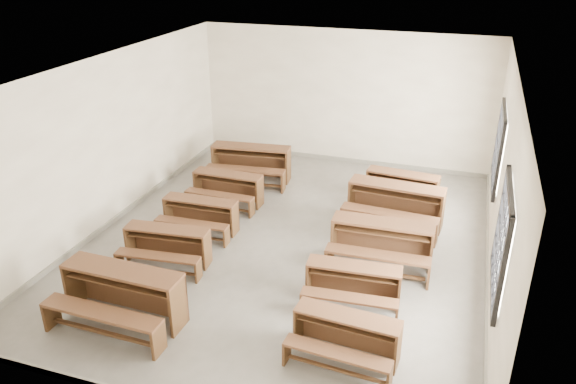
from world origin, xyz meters
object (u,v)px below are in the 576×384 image
(desk_set_4, at_px, (251,161))
(desk_set_6, at_px, (353,282))
(desk_set_0, at_px, (122,291))
(desk_set_8, at_px, (395,202))
(desk_set_9, at_px, (402,186))
(desk_set_5, at_px, (346,334))
(desk_set_3, at_px, (227,186))
(desk_set_7, at_px, (382,240))
(desk_set_1, at_px, (167,243))
(desk_set_2, at_px, (200,213))

(desk_set_4, distance_m, desk_set_6, 5.10)
(desk_set_0, height_order, desk_set_8, same)
(desk_set_4, relative_size, desk_set_9, 1.20)
(desk_set_5, bearing_deg, desk_set_9, 93.71)
(desk_set_3, xyz_separation_m, desk_set_9, (3.44, 1.13, 0.01))
(desk_set_0, relative_size, desk_set_7, 1.06)
(desk_set_1, bearing_deg, desk_set_9, 40.38)
(desk_set_0, relative_size, desk_set_4, 0.98)
(desk_set_8, bearing_deg, desk_set_2, -153.70)
(desk_set_2, relative_size, desk_set_8, 0.76)
(desk_set_5, xyz_separation_m, desk_set_8, (0.05, 3.98, 0.11))
(desk_set_4, height_order, desk_set_8, desk_set_8)
(desk_set_1, distance_m, desk_set_8, 4.35)
(desk_set_3, relative_size, desk_set_4, 0.79)
(desk_set_7, bearing_deg, desk_set_8, 88.13)
(desk_set_4, height_order, desk_set_9, desk_set_4)
(desk_set_6, bearing_deg, desk_set_1, 173.28)
(desk_set_1, bearing_deg, desk_set_6, -8.52)
(desk_set_2, distance_m, desk_set_9, 4.19)
(desk_set_1, bearing_deg, desk_set_2, 83.45)
(desk_set_1, relative_size, desk_set_2, 1.05)
(desk_set_1, distance_m, desk_set_6, 3.25)
(desk_set_3, relative_size, desk_set_7, 0.85)
(desk_set_5, bearing_deg, desk_set_7, 93.16)
(desk_set_1, xyz_separation_m, desk_set_5, (3.41, -1.35, -0.01))
(desk_set_3, bearing_deg, desk_set_2, -89.08)
(desk_set_0, distance_m, desk_set_9, 6.14)
(desk_set_6, distance_m, desk_set_7, 1.30)
(desk_set_8, bearing_deg, desk_set_5, -86.63)
(desk_set_7, distance_m, desk_set_9, 2.49)
(desk_set_5, xyz_separation_m, desk_set_6, (-0.17, 1.20, 0.01))
(desk_set_0, bearing_deg, desk_set_9, 59.13)
(desk_set_1, relative_size, desk_set_9, 0.97)
(desk_set_4, xyz_separation_m, desk_set_8, (3.45, -1.16, 0.01))
(desk_set_1, xyz_separation_m, desk_set_8, (3.46, 2.64, 0.10))
(desk_set_3, height_order, desk_set_6, desk_set_3)
(desk_set_5, bearing_deg, desk_set_6, 102.03)
(desk_set_0, relative_size, desk_set_2, 1.28)
(desk_set_0, xyz_separation_m, desk_set_5, (3.24, 0.22, -0.11))
(desk_set_5, distance_m, desk_set_7, 2.48)
(desk_set_6, height_order, desk_set_8, desk_set_8)
(desk_set_7, bearing_deg, desk_set_1, -163.71)
(desk_set_7, xyz_separation_m, desk_set_8, (0.00, 1.50, 0.03))
(desk_set_7, height_order, desk_set_9, desk_set_7)
(desk_set_1, distance_m, desk_set_7, 3.64)
(desk_set_2, bearing_deg, desk_set_4, 88.03)
(desk_set_3, bearing_deg, desk_set_1, -89.41)
(desk_set_6, bearing_deg, desk_set_4, 125.22)
(desk_set_1, xyz_separation_m, desk_set_9, (3.45, 3.62, 0.01))
(desk_set_2, bearing_deg, desk_set_9, 32.86)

